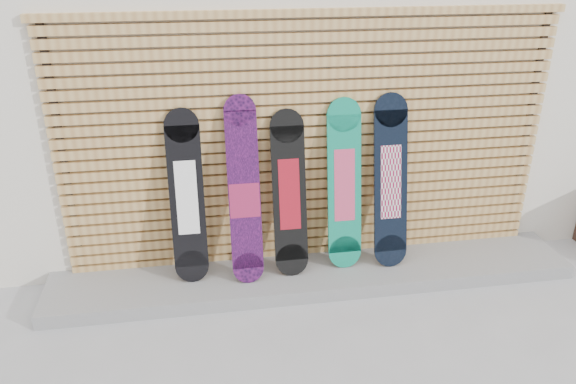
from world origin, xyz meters
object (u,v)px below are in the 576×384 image
snowboard_1 (244,192)px  snowboard_3 (344,185)px  snowboard_2 (289,194)px  snowboard_0 (187,198)px  snowboard_4 (391,182)px

snowboard_1 → snowboard_3: (0.87, 0.06, -0.02)m
snowboard_2 → snowboard_3: snowboard_3 is taller
snowboard_0 → snowboard_1: (0.47, -0.05, 0.03)m
snowboard_1 → snowboard_2: snowboard_1 is taller
snowboard_0 → snowboard_4: size_ratio=0.97×
snowboard_3 → snowboard_4: bearing=-3.6°
snowboard_2 → snowboard_0: bearing=178.6°
snowboard_3 → snowboard_0: bearing=-179.7°
snowboard_1 → snowboard_3: 0.87m
snowboard_2 → snowboard_3: bearing=3.3°
snowboard_0 → snowboard_3: size_ratio=0.98×
snowboard_0 → snowboard_1: 0.47m
snowboard_0 → snowboard_4: bearing=-0.6°
snowboard_0 → snowboard_2: size_ratio=1.03×
snowboard_4 → snowboard_2: bearing=-179.9°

